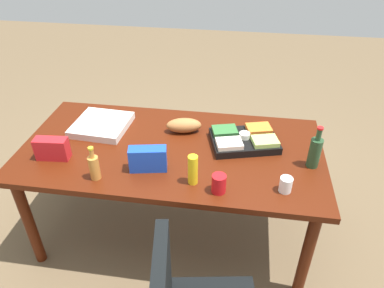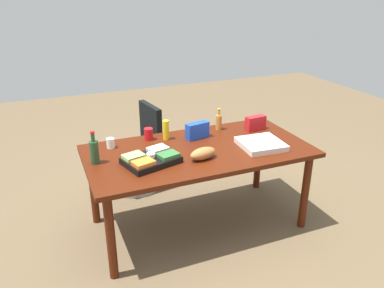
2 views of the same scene
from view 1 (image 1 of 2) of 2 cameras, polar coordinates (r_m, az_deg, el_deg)
The scene contains 12 objects.
ground_plane at distance 2.87m, azimuth -2.72°, elevation -13.28°, with size 10.00×10.00×0.00m, color brown.
conference_table at distance 2.41m, azimuth -3.17°, elevation -2.14°, with size 1.94×0.99×0.77m.
veggie_tray at distance 2.39m, azimuth 8.18°, elevation 0.71°, with size 0.48×0.40×0.09m.
pizza_box at distance 2.62m, azimuth -13.99°, elevation 2.94°, with size 0.36×0.36×0.05m, color silver.
red_solo_cup at distance 1.99m, azimuth 4.24°, elevation -6.22°, with size 0.08×0.08×0.11m, color red.
chip_bag_blue at distance 2.15m, azimuth -6.93°, elevation -2.35°, with size 0.22×0.08×0.15m, color blue.
mustard_bottle at distance 2.02m, azimuth 0.14°, elevation -4.07°, with size 0.06×0.06×0.18m, color yellow.
paper_cup at distance 2.06m, azimuth 14.50°, elevation -6.19°, with size 0.07×0.07×0.09m, color white.
bread_loaf at distance 2.49m, azimuth -1.29°, elevation 2.93°, with size 0.24×0.11×0.10m, color #A86A37.
wine_bottle at distance 2.26m, azimuth 18.73°, elevation -1.13°, with size 0.07×0.07×0.27m.
chip_bag_red at distance 2.38m, azimuth -21.12°, elevation -0.69°, with size 0.20×0.08×0.14m, color red.
dressing_bottle at distance 2.13m, azimuth -15.12°, elevation -3.45°, with size 0.07×0.07×0.22m.
Camera 1 is at (-0.42, 1.88, 2.13)m, focal length 33.97 mm.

